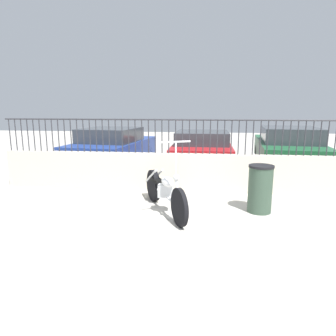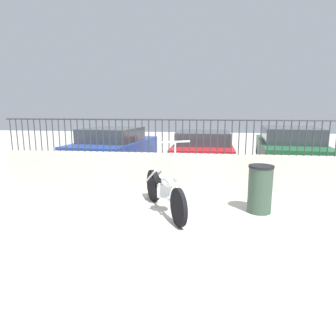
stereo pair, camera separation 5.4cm
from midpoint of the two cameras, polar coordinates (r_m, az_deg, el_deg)
ground_plane at (r=5.07m, az=3.99°, el=-11.45°), size 40.00×40.00×0.00m
low_wall at (r=7.11m, az=5.06°, el=-0.92°), size 9.46×0.18×0.91m
fence_railing at (r=6.97m, az=5.20°, el=6.95°), size 9.46×0.04×0.80m
motorcycle_white at (r=5.83m, az=-1.25°, el=-4.19°), size 1.09×2.02×1.43m
trash_bin at (r=5.95m, az=16.89°, el=-3.80°), size 0.47×0.47×0.91m
car_blue at (r=10.25m, az=-10.58°, el=3.93°), size 2.30×4.11×1.32m
car_red at (r=10.13m, az=6.34°, el=3.72°), size 1.90×3.93×1.21m
car_green at (r=10.15m, az=21.67°, el=3.44°), size 2.22×4.67×1.39m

